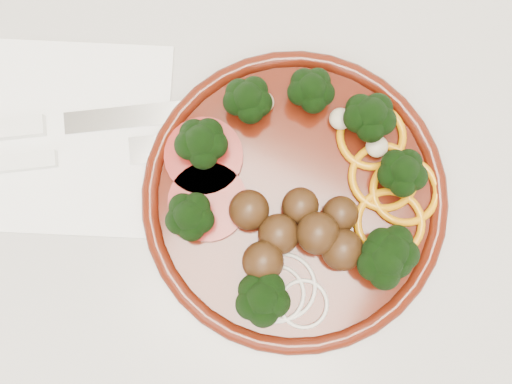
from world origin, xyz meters
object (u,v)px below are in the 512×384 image
at_px(knife, 37,126).
at_px(fork, 35,161).
at_px(napkin, 70,137).
at_px(plate, 299,196).

xyz_separation_m(knife, fork, (0.01, -0.03, -0.00)).
relative_size(napkin, knife, 0.82).
relative_size(napkin, fork, 0.93).
distance_m(knife, fork, 0.03).
distance_m(napkin, fork, 0.03).
distance_m(plate, knife, 0.22).
bearing_deg(napkin, fork, -114.86).
distance_m(napkin, knife, 0.03).
bearing_deg(napkin, plate, 10.33).
distance_m(plate, fork, 0.22).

